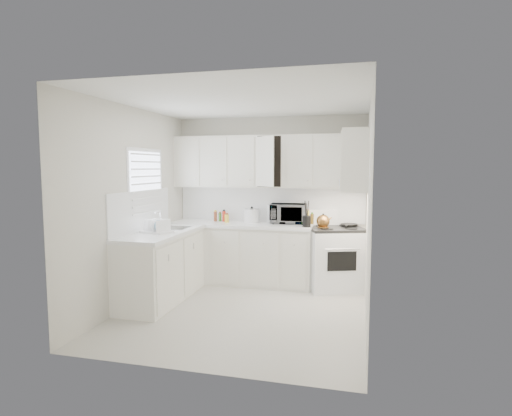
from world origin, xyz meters
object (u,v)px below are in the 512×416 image
(rice_cooker, at_px, (252,214))
(dish_rack, at_px, (157,225))
(microwave, at_px, (288,211))
(stove, at_px, (336,250))
(utensil_crock, at_px, (307,213))
(tea_kettle, at_px, (323,220))

(rice_cooker, xyz_separation_m, dish_rack, (-0.96, -1.34, -0.02))
(rice_cooker, height_order, dish_rack, rice_cooker)
(microwave, height_order, dish_rack, microwave)
(stove, bearing_deg, dish_rack, -170.80)
(stove, bearing_deg, utensil_crock, -172.86)
(stove, height_order, rice_cooker, rice_cooker)
(utensil_crock, bearing_deg, tea_kettle, 10.27)
(tea_kettle, xyz_separation_m, microwave, (-0.56, 0.31, 0.09))
(stove, height_order, dish_rack, stove)
(tea_kettle, xyz_separation_m, utensil_crock, (-0.23, -0.04, 0.10))
(stove, xyz_separation_m, dish_rack, (-2.27, -1.22, 0.46))
(dish_rack, bearing_deg, utensil_crock, 46.18)
(tea_kettle, distance_m, dish_rack, 2.35)
(stove, height_order, tea_kettle, stove)
(microwave, relative_size, utensil_crock, 1.39)
(dish_rack, bearing_deg, tea_kettle, 44.36)
(tea_kettle, distance_m, microwave, 0.65)
(stove, xyz_separation_m, utensil_crock, (-0.41, -0.20, 0.55))
(utensil_crock, bearing_deg, dish_rack, -151.42)
(stove, relative_size, rice_cooker, 4.79)
(rice_cooker, bearing_deg, microwave, 2.39)
(tea_kettle, distance_m, utensil_crock, 0.26)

